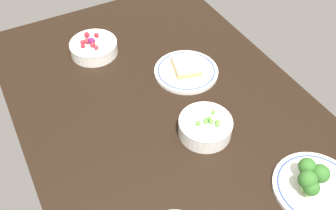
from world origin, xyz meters
The scene contains 5 objects.
dining_table centered at (0.00, 0.00, 2.00)cm, with size 127.31×83.32×4.00cm, color black.
plate_sandwich centered at (-11.64, 12.94, 5.29)cm, with size 20.68×20.68×4.39cm.
plate_broccoli centered at (40.51, 18.77, 6.23)cm, with size 21.28×21.28×7.99cm.
bowl_berries centered at (-35.56, -9.60, 6.51)cm, with size 16.06×16.06×6.24cm.
bowl_peas centered at (12.70, 4.82, 6.82)cm, with size 14.90×14.90×6.28cm.
Camera 1 is at (68.18, -36.56, 86.90)cm, focal length 41.02 mm.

